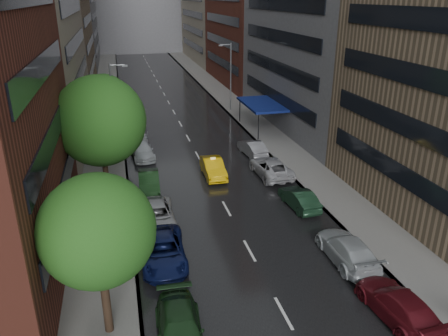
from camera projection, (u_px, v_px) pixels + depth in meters
The scene contains 12 objects.
road at pixel (170, 105), 63.72m from camera, with size 14.00×140.00×0.01m, color black.
sidewalk_left at pixel (107, 109), 61.72m from camera, with size 4.00×140.00×0.15m, color gray.
sidewalk_right at pixel (230, 102), 65.68m from camera, with size 4.00×140.00×0.15m, color gray.
tree_near at pixel (98, 231), 18.89m from camera, with size 5.10×5.10×8.13m.
tree_mid at pixel (100, 121), 30.21m from camera, with size 6.36×6.36×10.13m.
tree_far at pixel (104, 100), 42.53m from camera, with size 5.05×5.05×8.05m.
taxi at pixel (213, 168), 38.70m from camera, with size 1.68×4.82×1.59m, color yellow.
parked_cars_left at pixel (153, 203), 32.31m from camera, with size 2.81×35.75×1.56m.
parked_cars_right at pixel (305, 204), 32.07m from camera, with size 2.82×29.70×1.60m.
street_lamp_left at pixel (114, 108), 42.17m from camera, with size 1.74×0.22×9.00m.
street_lamp_right at pixel (230, 75), 59.10m from camera, with size 1.74×0.22×9.00m.
awning at pixel (262, 104), 51.00m from camera, with size 4.00×8.00×3.12m.
Camera 1 is at (-7.18, -12.66, 15.10)m, focal length 35.00 mm.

